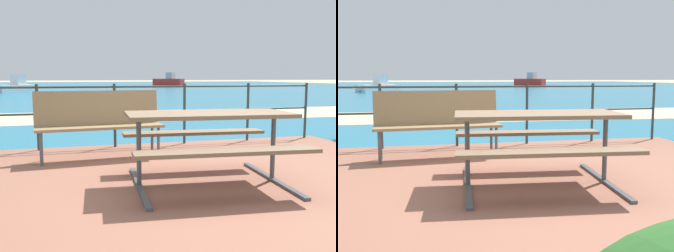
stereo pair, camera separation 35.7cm
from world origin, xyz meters
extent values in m
plane|color=tan|center=(0.00, 0.00, 0.00)|extent=(240.00, 240.00, 0.00)
cube|color=#935B47|center=(0.00, 0.00, 0.03)|extent=(6.40, 5.20, 0.06)
cube|color=teal|center=(0.00, 40.00, 0.01)|extent=(90.00, 90.00, 0.01)
cube|color=beige|center=(0.00, 7.78, 0.01)|extent=(54.09, 5.26, 0.01)
cube|color=#7A6047|center=(0.06, -0.02, 0.80)|extent=(1.76, 0.87, 0.04)
cube|color=#7A6047|center=(0.01, -0.63, 0.52)|extent=(1.72, 0.40, 0.04)
cube|color=#7A6047|center=(0.11, 0.59, 0.52)|extent=(1.72, 0.40, 0.04)
cylinder|color=#4C5156|center=(-0.67, 0.04, 0.43)|extent=(0.05, 0.05, 0.74)
cube|color=#4C5156|center=(-0.67, 0.04, 0.07)|extent=(0.18, 1.48, 0.03)
cylinder|color=#4C5156|center=(0.79, -0.08, 0.43)|extent=(0.05, 0.05, 0.74)
cube|color=#4C5156|center=(0.79, -0.08, 0.07)|extent=(0.18, 1.48, 0.03)
cube|color=#8C704C|center=(-0.91, 1.50, 0.51)|extent=(1.74, 0.52, 0.04)
cube|color=#8C704C|center=(-0.92, 1.68, 0.76)|extent=(1.72, 0.20, 0.47)
cylinder|color=#4C5156|center=(-1.68, 1.29, 0.28)|extent=(0.04, 0.04, 0.45)
cylinder|color=#4C5156|center=(-1.70, 1.59, 0.28)|extent=(0.04, 0.04, 0.45)
cylinder|color=#4C5156|center=(-0.12, 1.40, 0.28)|extent=(0.04, 0.04, 0.45)
cylinder|color=#4C5156|center=(-0.14, 1.70, 0.28)|extent=(0.04, 0.04, 0.45)
cylinder|color=#2D3833|center=(-1.77, 2.42, 0.57)|extent=(0.04, 0.04, 1.02)
cylinder|color=#2D3833|center=(-0.59, 2.42, 0.57)|extent=(0.04, 0.04, 1.02)
cylinder|color=#2D3833|center=(0.59, 2.42, 0.57)|extent=(0.04, 0.04, 1.02)
cylinder|color=#2D3833|center=(1.77, 2.42, 0.57)|extent=(0.04, 0.04, 1.02)
cylinder|color=#2D3833|center=(2.95, 2.42, 0.57)|extent=(0.04, 0.04, 1.02)
cylinder|color=#2D3833|center=(0.00, 2.42, 1.03)|extent=(5.90, 0.03, 0.03)
cylinder|color=#2D3833|center=(0.00, 2.42, 0.62)|extent=(5.90, 0.03, 0.03)
cube|color=red|center=(12.97, 47.89, 0.45)|extent=(3.97, 4.01, 0.88)
cube|color=#A5A8AD|center=(13.20, 47.66, 1.33)|extent=(1.40, 1.40, 0.87)
cone|color=red|center=(11.27, 49.63, 0.45)|extent=(0.92, 0.91, 0.79)
cube|color=silver|center=(-4.69, 27.34, 0.29)|extent=(3.28, 3.01, 0.56)
cube|color=silver|center=(-4.52, 27.48, 0.95)|extent=(1.18, 1.25, 0.77)
cone|color=silver|center=(-6.08, 26.26, 0.29)|extent=(0.70, 0.70, 0.50)
camera|label=1|loc=(-1.41, -3.75, 1.19)|focal=41.16mm
camera|label=2|loc=(-1.06, -3.83, 1.19)|focal=41.16mm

